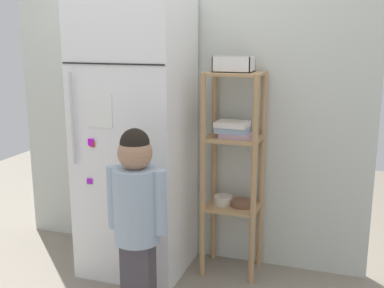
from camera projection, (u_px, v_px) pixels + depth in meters
The scene contains 6 objects.
ground_plane at pixel (166, 271), 3.18m from camera, with size 6.00×6.00×0.00m, color gray.
kitchen_wall_back at pixel (182, 96), 3.23m from camera, with size 2.52×0.03×2.27m, color silver.
refrigerator at pixel (136, 139), 3.06m from camera, with size 0.66×0.61×1.77m.
child_standing at pixel (137, 205), 2.56m from camera, with size 0.34×0.25×1.06m.
pantry_shelf_unit at pixel (233, 159), 3.02m from camera, with size 0.36×0.30×1.31m.
fruit_bin at pixel (235, 66), 2.92m from camera, with size 0.23×0.17×0.09m.
Camera 1 is at (1.09, -2.70, 1.54)m, focal length 44.61 mm.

